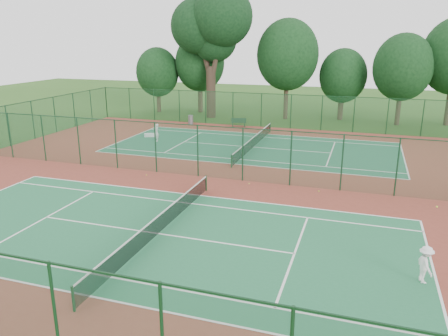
{
  "coord_description": "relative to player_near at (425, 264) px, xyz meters",
  "views": [
    {
      "loc": [
        8.77,
        -25.94,
        8.85
      ],
      "look_at": [
        1.18,
        -2.75,
        1.6
      ],
      "focal_mm": 35.0,
      "sensor_mm": 36.0,
      "label": 1
    }
  ],
  "objects": [
    {
      "name": "big_tree",
      "position": [
        -19.71,
        31.72,
        9.49
      ],
      "size": [
        9.42,
        6.9,
        14.47
      ],
      "color": "#32231B",
      "rests_on": "ground"
    },
    {
      "name": "tennis_net_far",
      "position": [
        -11.38,
        18.74,
        -0.21
      ],
      "size": [
        0.1,
        12.9,
        0.97
      ],
      "color": "#163D23",
      "rests_on": "ground"
    },
    {
      "name": "kit_bag",
      "position": [
        -21.71,
        19.64,
        -0.58
      ],
      "size": [
        0.95,
        0.65,
        0.33
      ],
      "primitive_type": "cube",
      "rotation": [
        0.0,
        0.0,
        0.39
      ],
      "color": "white",
      "rests_on": "red_pad"
    },
    {
      "name": "fence_divider",
      "position": [
        -11.38,
        9.74,
        1.01
      ],
      "size": [
        40.0,
        0.09,
        3.5
      ],
      "color": "#194D28",
      "rests_on": "ground"
    },
    {
      "name": "stray_ball_c",
      "position": [
        -16.28,
        8.78,
        -0.71
      ],
      "size": [
        0.07,
        0.07,
        0.07
      ],
      "primitive_type": "sphere",
      "color": "gold",
      "rests_on": "red_pad"
    },
    {
      "name": "tennis_net_near",
      "position": [
        -11.38,
        0.74,
        -0.21
      ],
      "size": [
        0.1,
        12.9,
        0.97
      ],
      "color": "#163E1F",
      "rests_on": "ground"
    },
    {
      "name": "fence_north",
      "position": [
        -11.38,
        27.74,
        1.01
      ],
      "size": [
        40.0,
        0.09,
        3.5
      ],
      "color": "#184926",
      "rests_on": "ground"
    },
    {
      "name": "court_near",
      "position": [
        -11.38,
        0.74,
        -0.74
      ],
      "size": [
        23.77,
        10.97,
        0.01
      ],
      "primitive_type": "cube",
      "color": "#216A41",
      "rests_on": "red_pad"
    },
    {
      "name": "trash_bin",
      "position": [
        -20.44,
        26.78,
        -0.26
      ],
      "size": [
        0.64,
        0.64,
        0.97
      ],
      "primitive_type": "cylinder",
      "rotation": [
        0.0,
        0.0,
        0.22
      ],
      "color": "slate",
      "rests_on": "red_pad"
    },
    {
      "name": "player_near",
      "position": [
        0.0,
        0.0,
        0.0
      ],
      "size": [
        0.84,
        1.08,
        1.47
      ],
      "primitive_type": "imported",
      "rotation": [
        0.0,
        0.0,
        1.92
      ],
      "color": "white",
      "rests_on": "court_near"
    },
    {
      "name": "court_far",
      "position": [
        -11.38,
        18.74,
        -0.74
      ],
      "size": [
        23.77,
        10.97,
        0.01
      ],
      "primitive_type": "cube",
      "color": "#1E5F40",
      "rests_on": "red_pad"
    },
    {
      "name": "stray_ball_a",
      "position": [
        -9.24,
        9.16,
        -0.71
      ],
      "size": [
        0.07,
        0.07,
        0.07
      ],
      "primitive_type": "sphere",
      "color": "#CBEE37",
      "rests_on": "red_pad"
    },
    {
      "name": "ground",
      "position": [
        -11.38,
        9.74,
        -0.75
      ],
      "size": [
        120.0,
        120.0,
        0.0
      ],
      "primitive_type": "plane",
      "color": "#2B571B",
      "rests_on": "ground"
    },
    {
      "name": "evergreen_row",
      "position": [
        -10.88,
        33.99,
        -0.75
      ],
      "size": [
        39.0,
        5.0,
        12.0
      ],
      "primitive_type": null,
      "color": "black",
      "rests_on": "ground"
    },
    {
      "name": "bench",
      "position": [
        -15.09,
        26.86,
        -0.25
      ],
      "size": [
        1.62,
        0.82,
        0.96
      ],
      "rotation": [
        0.0,
        0.0,
        0.25
      ],
      "color": "#12351D",
      "rests_on": "red_pad"
    },
    {
      "name": "fence_south",
      "position": [
        -11.38,
        -8.26,
        1.01
      ],
      "size": [
        40.0,
        0.09,
        3.5
      ],
      "color": "#17462E",
      "rests_on": "ground"
    },
    {
      "name": "player_far",
      "position": [
        -20.18,
        18.17,
        0.06
      ],
      "size": [
        0.57,
        0.68,
        1.59
      ],
      "primitive_type": "imported",
      "rotation": [
        0.0,
        0.0,
        -1.19
      ],
      "color": "silver",
      "rests_on": "court_far"
    },
    {
      "name": "red_pad",
      "position": [
        -11.38,
        9.74,
        -0.75
      ],
      "size": [
        40.0,
        36.0,
        0.01
      ],
      "primitive_type": "cube",
      "color": "brown",
      "rests_on": "ground"
    },
    {
      "name": "stray_ball_b",
      "position": [
        -4.88,
        9.08,
        -0.71
      ],
      "size": [
        0.07,
        0.07,
        0.07
      ],
      "primitive_type": "sphere",
      "color": "#BADA32",
      "rests_on": "red_pad"
    }
  ]
}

